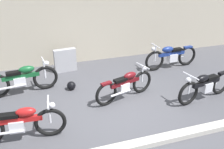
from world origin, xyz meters
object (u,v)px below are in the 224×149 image
at_px(helmet, 71,86).
at_px(motorcycle_blue, 171,56).
at_px(motorcycle_green, 22,79).
at_px(motorcycle_red, 20,123).
at_px(motorcycle_black, 205,86).
at_px(motorcycle_maroon, 125,85).
at_px(stone_marker, 65,60).

height_order(helmet, motorcycle_blue, motorcycle_blue).
xyz_separation_m(helmet, motorcycle_green, (-1.37, 0.22, 0.32)).
height_order(helmet, motorcycle_red, motorcycle_red).
distance_m(motorcycle_black, motorcycle_red, 4.87).
height_order(helmet, motorcycle_green, motorcycle_green).
xyz_separation_m(motorcycle_black, motorcycle_red, (-4.86, -0.24, 0.01)).
distance_m(motorcycle_maroon, motorcycle_green, 2.99).
bearing_deg(motorcycle_red, motorcycle_green, 94.16).
distance_m(helmet, motorcycle_blue, 3.73).
relative_size(motorcycle_maroon, motorcycle_black, 0.96).
xyz_separation_m(helmet, motorcycle_red, (-1.43, -1.97, 0.30)).
xyz_separation_m(motorcycle_maroon, motorcycle_black, (2.08, -0.73, 0.01)).
relative_size(motorcycle_maroon, motorcycle_green, 0.89).
relative_size(helmet, motorcycle_black, 0.13).
bearing_deg(motorcycle_red, motorcycle_blue, 31.68).
height_order(motorcycle_maroon, motorcycle_black, motorcycle_black).
bearing_deg(stone_marker, helmet, -92.25).
distance_m(motorcycle_maroon, motorcycle_blue, 2.77).
relative_size(motorcycle_black, motorcycle_green, 0.93).
height_order(stone_marker, motorcycle_blue, motorcycle_blue).
bearing_deg(motorcycle_green, motorcycle_blue, -2.56).
bearing_deg(motorcycle_black, helmet, -37.43).
height_order(helmet, motorcycle_black, motorcycle_black).
xyz_separation_m(motorcycle_black, motorcycle_green, (-4.81, 1.94, 0.03)).
distance_m(stone_marker, motorcycle_green, 1.87).
relative_size(motorcycle_maroon, motorcycle_red, 0.94).
height_order(stone_marker, helmet, stone_marker).
xyz_separation_m(helmet, motorcycle_maroon, (1.36, -0.99, 0.29)).
height_order(motorcycle_red, motorcycle_blue, motorcycle_blue).
height_order(motorcycle_black, motorcycle_green, motorcycle_green).
bearing_deg(stone_marker, motorcycle_green, -139.67).
bearing_deg(helmet, motorcycle_blue, 8.25).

